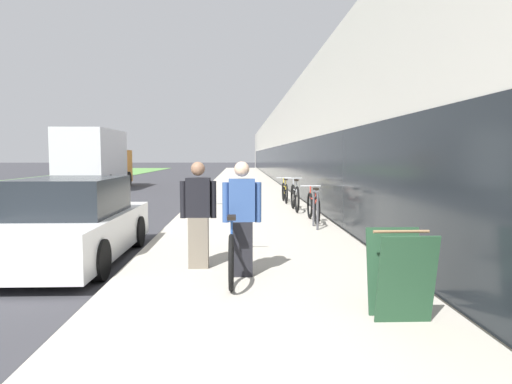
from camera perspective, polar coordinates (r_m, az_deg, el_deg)
The scene contains 13 objects.
sidewalk_slab at distance 25.12m, azimuth -1.44°, elevation 0.69°, with size 3.97×70.00×0.15m.
storefront_facade at distance 33.86m, azimuth 10.41°, elevation 5.57°, with size 10.01×70.00×4.81m.
lawn_strip at distance 31.94m, azimuth -26.36°, elevation 0.94°, with size 7.33×70.00×0.03m.
tandem_bicycle at distance 6.62m, azimuth -2.95°, elevation -6.39°, with size 0.52×2.89×0.87m.
person_rider at distance 6.17m, azimuth -1.78°, elevation -3.35°, with size 0.53×0.21×1.55m.
person_bystander at distance 6.67m, azimuth -7.22°, elevation -2.83°, with size 0.52×0.21×1.54m.
bike_rack_hoop at distance 10.33m, azimuth 7.46°, elevation -1.67°, with size 0.05×0.60×0.84m.
cruiser_bike_nearest at distance 11.36m, azimuth 7.17°, elevation -1.84°, with size 0.52×1.78×0.87m.
cruiser_bike_middle at distance 13.56m, azimuth 4.89°, elevation -0.64°, with size 0.52×1.73×0.96m.
cruiser_bike_farthest at distance 15.94m, azimuth 3.62°, elevation 0.01°, with size 0.52×1.69×0.85m.
sandwich_board_sign at distance 4.84m, azimuth 17.57°, elevation -9.79°, with size 0.56×0.56×0.90m.
parked_sedan_curbside at distance 8.26m, azimuth -21.97°, elevation -3.72°, with size 1.80×4.06×1.41m.
moving_truck at distance 25.50m, azimuth -19.41°, elevation 3.83°, with size 2.44×6.59×3.10m.
Camera 1 is at (5.39, -4.06, 1.79)m, focal length 32.00 mm.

